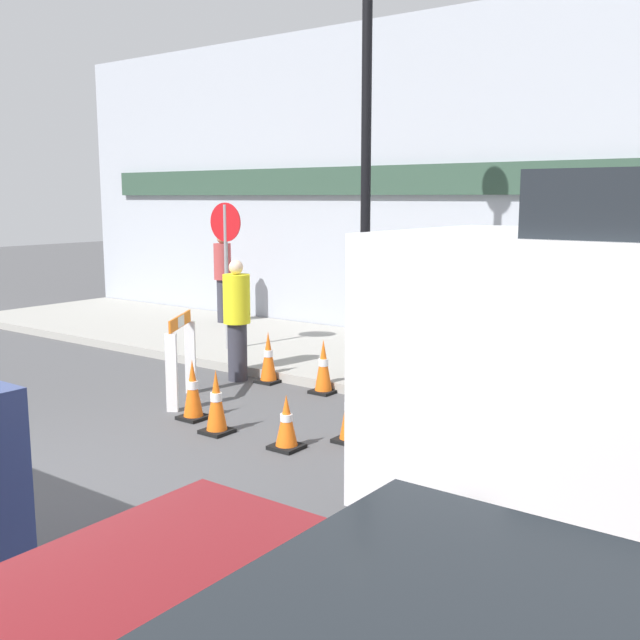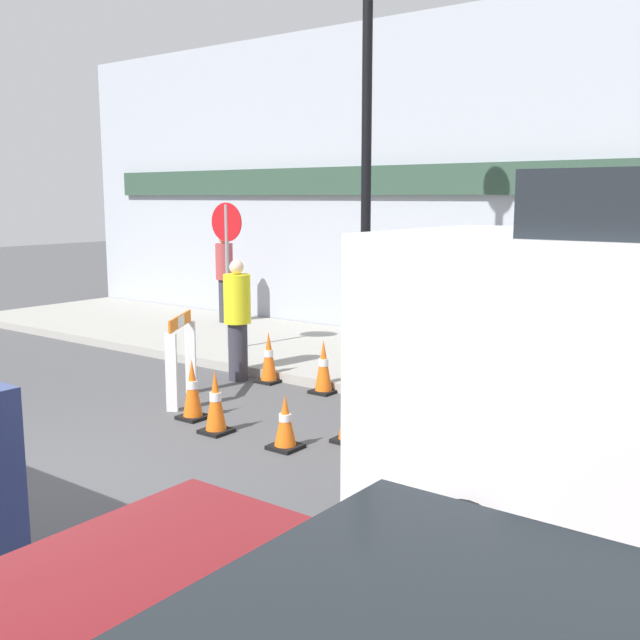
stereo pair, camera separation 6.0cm
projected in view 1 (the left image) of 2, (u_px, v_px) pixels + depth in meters
sidewalk_slab at (386, 361)px, 11.28m from camera, size 18.00×3.50×0.13m
storefront_facade at (447, 182)px, 12.28m from camera, size 18.00×0.22×5.50m
streetlamp_post at (367, 94)px, 9.50m from camera, size 0.44×0.44×5.77m
stop_sign at (226, 252)px, 11.62m from camera, size 0.60×0.06×2.30m
barricade_0 at (411, 365)px, 8.80m from camera, size 0.51×0.96×1.01m
barricade_1 at (181, 355)px, 9.20m from camera, size 0.59×0.85×1.09m
traffic_cone_0 at (193, 390)px, 8.52m from camera, size 0.30×0.30×0.70m
traffic_cone_1 at (268, 358)px, 10.21m from camera, size 0.30×0.30×0.71m
traffic_cone_2 at (350, 412)px, 7.73m from camera, size 0.30×0.30×0.66m
traffic_cone_3 at (216, 403)px, 8.01m from camera, size 0.30×0.30×0.70m
traffic_cone_4 at (323, 367)px, 9.66m from camera, size 0.30×0.30×0.71m
traffic_cone_5 at (286, 423)px, 7.52m from camera, size 0.30×0.30×0.56m
person_worker at (237, 317)px, 10.25m from camera, size 0.48×0.48×1.67m
person_pedestrian at (223, 275)px, 14.26m from camera, size 0.35×0.35×1.71m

